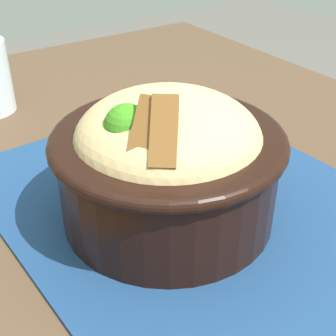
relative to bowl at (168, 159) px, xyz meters
name	(u,v)px	position (x,y,z in m)	size (l,w,h in m)	color
table	(194,280)	(-0.03, -0.01, -0.13)	(1.13, 0.79, 0.72)	#4C3826
placemat	(185,199)	(0.01, -0.03, -0.06)	(0.39, 0.33, 0.00)	navy
bowl	(168,159)	(0.00, 0.00, 0.00)	(0.20, 0.20, 0.13)	black
fork	(143,163)	(0.09, -0.03, -0.06)	(0.03, 0.13, 0.00)	#B5B5B5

